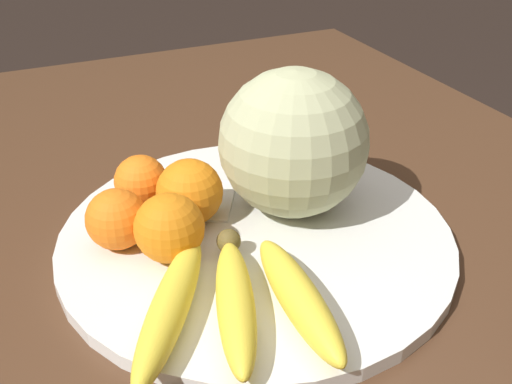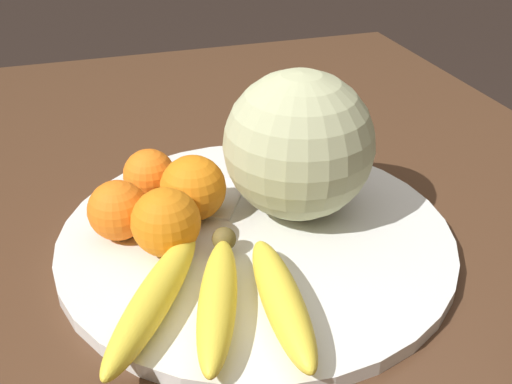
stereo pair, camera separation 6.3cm
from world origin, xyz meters
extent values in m
cube|color=#4C301E|center=(0.00, 0.00, 0.76)|extent=(1.35, 0.94, 0.04)
cube|color=#4C301E|center=(-0.59, -0.38, 0.37)|extent=(0.07, 0.07, 0.74)
cube|color=#4C301E|center=(-0.59, 0.38, 0.37)|extent=(0.07, 0.07, 0.74)
cylinder|color=white|center=(0.02, -0.04, 0.79)|extent=(0.43, 0.43, 0.02)
torus|color=#47382D|center=(0.02, -0.04, 0.79)|extent=(0.43, 0.43, 0.01)
sphere|color=#B2B789|center=(-0.01, 0.02, 0.88)|extent=(0.17, 0.17, 0.17)
sphere|color=brown|center=(0.05, -0.08, 0.81)|extent=(0.03, 0.03, 0.03)
ellipsoid|color=yellow|center=(0.12, -0.16, 0.81)|extent=(0.18, 0.13, 0.03)
ellipsoid|color=yellow|center=(0.14, -0.11, 0.81)|extent=(0.18, 0.09, 0.03)
ellipsoid|color=yellow|center=(0.15, -0.06, 0.81)|extent=(0.18, 0.05, 0.04)
sphere|color=orange|center=(-0.01, -0.18, 0.83)|extent=(0.06, 0.06, 0.06)
sphere|color=orange|center=(0.03, -0.14, 0.83)|extent=(0.07, 0.07, 0.07)
sphere|color=orange|center=(-0.03, -0.10, 0.83)|extent=(0.07, 0.07, 0.07)
sphere|color=orange|center=(-0.08, -0.14, 0.82)|extent=(0.06, 0.06, 0.06)
cube|color=white|center=(-0.05, -0.05, 0.79)|extent=(0.09, 0.07, 0.00)
camera|label=1|loc=(0.51, -0.26, 1.17)|focal=42.00mm
camera|label=2|loc=(0.53, -0.20, 1.17)|focal=42.00mm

